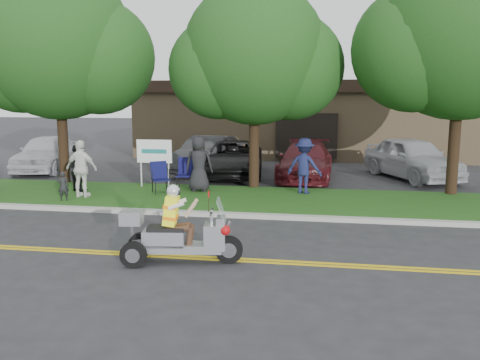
% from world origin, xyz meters
% --- Properties ---
extents(ground, '(120.00, 120.00, 0.00)m').
position_xyz_m(ground, '(0.00, 0.00, 0.00)').
color(ground, '#28282B').
rests_on(ground, ground).
extents(centerline_near, '(60.00, 0.10, 0.01)m').
position_xyz_m(centerline_near, '(0.00, -0.58, 0.01)').
color(centerline_near, gold).
rests_on(centerline_near, ground).
extents(centerline_far, '(60.00, 0.10, 0.01)m').
position_xyz_m(centerline_far, '(0.00, -0.42, 0.01)').
color(centerline_far, gold).
rests_on(centerline_far, ground).
extents(curb, '(60.00, 0.25, 0.12)m').
position_xyz_m(curb, '(0.00, 3.05, 0.06)').
color(curb, '#A8A89E').
rests_on(curb, ground).
extents(grass_verge, '(60.00, 4.00, 0.10)m').
position_xyz_m(grass_verge, '(0.00, 5.20, 0.06)').
color(grass_verge, '#1E4E14').
rests_on(grass_verge, ground).
extents(commercial_building, '(18.00, 8.20, 4.00)m').
position_xyz_m(commercial_building, '(2.00, 18.98, 2.01)').
color(commercial_building, '#9E7F5B').
rests_on(commercial_building, ground).
extents(tree_left, '(6.62, 5.40, 7.78)m').
position_xyz_m(tree_left, '(-6.44, 7.03, 4.85)').
color(tree_left, '#332114').
rests_on(tree_left, ground).
extents(tree_mid, '(5.88, 4.80, 7.05)m').
position_xyz_m(tree_mid, '(0.55, 7.23, 4.43)').
color(tree_mid, '#332114').
rests_on(tree_mid, ground).
extents(tree_right, '(6.86, 5.60, 8.07)m').
position_xyz_m(tree_right, '(7.06, 7.03, 5.03)').
color(tree_right, '#332114').
rests_on(tree_right, ground).
extents(business_sign, '(1.25, 0.06, 1.75)m').
position_xyz_m(business_sign, '(-2.90, 6.60, 1.26)').
color(business_sign, silver).
rests_on(business_sign, ground).
extents(trike_scooter, '(2.39, 0.88, 1.57)m').
position_xyz_m(trike_scooter, '(0.09, -0.85, 0.55)').
color(trike_scooter, black).
rests_on(trike_scooter, ground).
extents(lawn_chair_a, '(0.60, 0.62, 1.05)m').
position_xyz_m(lawn_chair_a, '(-1.76, 6.49, 0.70)').
color(lawn_chair_a, black).
rests_on(lawn_chair_a, grass_verge).
extents(lawn_chair_b, '(0.75, 0.76, 1.02)m').
position_xyz_m(lawn_chair_b, '(-2.39, 5.61, 0.68)').
color(lawn_chair_b, black).
rests_on(lawn_chair_b, grass_verge).
extents(spectator_adult_mid, '(0.92, 0.84, 1.55)m').
position_xyz_m(spectator_adult_mid, '(-5.18, 5.48, 0.88)').
color(spectator_adult_mid, black).
rests_on(spectator_adult_mid, grass_verge).
extents(spectator_adult_right, '(1.08, 0.53, 1.79)m').
position_xyz_m(spectator_adult_right, '(-4.56, 4.50, 1.00)').
color(spectator_adult_right, white).
rests_on(spectator_adult_right, grass_verge).
extents(spectator_chair_a, '(1.31, 0.99, 1.80)m').
position_xyz_m(spectator_chair_a, '(2.28, 6.28, 1.00)').
color(spectator_chair_a, '#1A1F48').
rests_on(spectator_chair_a, grass_verge).
extents(spectator_chair_b, '(0.96, 0.68, 1.85)m').
position_xyz_m(spectator_chair_b, '(-1.19, 6.09, 1.03)').
color(spectator_chair_b, black).
rests_on(spectator_chair_b, grass_verge).
extents(child_left, '(0.39, 0.33, 0.90)m').
position_xyz_m(child_left, '(-4.86, 3.87, 0.55)').
color(child_left, black).
rests_on(child_left, grass_verge).
extents(parked_car_far_left, '(2.68, 4.91, 1.58)m').
position_xyz_m(parked_car_far_left, '(-9.00, 10.09, 0.79)').
color(parked_car_far_left, silver).
rests_on(parked_car_far_left, ground).
extents(parked_car_left, '(2.42, 4.86, 1.53)m').
position_xyz_m(parked_car_left, '(-2.00, 10.85, 0.77)').
color(parked_car_left, '#333336').
rests_on(parked_car_left, ground).
extents(parked_car_mid, '(2.97, 5.39, 1.43)m').
position_xyz_m(parked_car_mid, '(-0.80, 10.09, 0.72)').
color(parked_car_mid, black).
rests_on(parked_car_mid, ground).
extents(parked_car_right, '(2.16, 4.99, 1.43)m').
position_xyz_m(parked_car_right, '(2.19, 9.82, 0.72)').
color(parked_car_right, '#4C1117').
rests_on(parked_car_right, ground).
extents(parked_car_far_right, '(3.78, 5.23, 1.66)m').
position_xyz_m(parked_car_far_right, '(6.31, 10.50, 0.83)').
color(parked_car_far_right, '#ACAFB4').
rests_on(parked_car_far_right, ground).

